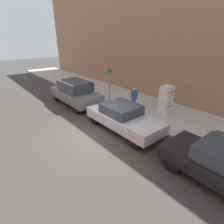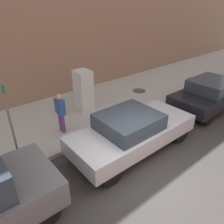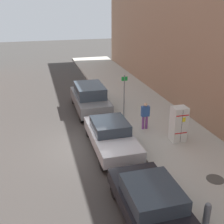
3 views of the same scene
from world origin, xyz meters
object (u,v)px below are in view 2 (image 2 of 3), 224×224
street_sign_post (10,119)px  pedestrian_walking_far (60,111)px  discarded_refrigerator (84,90)px  fire_hydrant (189,84)px  parked_sedan_dark (212,93)px  parked_sedan_silver (132,131)px

street_sign_post → pedestrian_walking_far: bearing=108.6°
discarded_refrigerator → pedestrian_walking_far: discarded_refrigerator is taller
discarded_refrigerator → street_sign_post: 3.97m
fire_hydrant → pedestrian_walking_far: bearing=-95.9°
fire_hydrant → parked_sedan_dark: size_ratio=0.18×
parked_sedan_dark → street_sign_post: bearing=-101.2°
pedestrian_walking_far → parked_sedan_dark: (2.30, 6.61, -0.30)m
fire_hydrant → parked_sedan_dark: (1.56, -0.54, 0.14)m
street_sign_post → pedestrian_walking_far: (-0.62, 1.84, -0.60)m
street_sign_post → parked_sedan_dark: size_ratio=0.56×
street_sign_post → parked_sedan_dark: street_sign_post is taller
street_sign_post → pedestrian_walking_far: street_sign_post is taller
discarded_refrigerator → parked_sedan_silver: bearing=-5.1°
street_sign_post → parked_sedan_silver: bearing=62.6°
fire_hydrant → pedestrian_walking_far: 7.20m
parked_sedan_silver → fire_hydrant: bearing=105.1°
street_sign_post → parked_sedan_dark: bearing=78.8°
pedestrian_walking_far → parked_sedan_silver: (2.30, 1.40, -0.28)m
parked_sedan_dark → parked_sedan_silver: bearing=-90.0°
pedestrian_walking_far → parked_sedan_dark: size_ratio=0.33×
street_sign_post → fire_hydrant: 9.05m
parked_sedan_silver → parked_sedan_dark: size_ratio=0.96×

